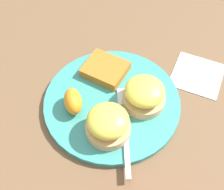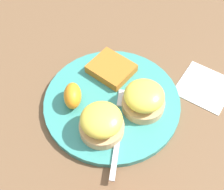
# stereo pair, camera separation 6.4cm
# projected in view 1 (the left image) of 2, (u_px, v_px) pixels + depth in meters

# --- Properties ---
(ground_plane) EXTENTS (1.10, 1.10, 0.00)m
(ground_plane) POSITION_uv_depth(u_px,v_px,m) (112.00, 104.00, 0.67)
(ground_plane) COLOR brown
(plate) EXTENTS (0.29, 0.29, 0.01)m
(plate) POSITION_uv_depth(u_px,v_px,m) (112.00, 102.00, 0.66)
(plate) COLOR teal
(plate) RESTS_ON ground_plane
(sandwich_benedict_left) EXTENTS (0.09, 0.09, 0.06)m
(sandwich_benedict_left) POSITION_uv_depth(u_px,v_px,m) (108.00, 124.00, 0.59)
(sandwich_benedict_left) COLOR tan
(sandwich_benedict_left) RESTS_ON plate
(sandwich_benedict_right) EXTENTS (0.09, 0.09, 0.06)m
(sandwich_benedict_right) POSITION_uv_depth(u_px,v_px,m) (144.00, 94.00, 0.63)
(sandwich_benedict_right) COLOR tan
(sandwich_benedict_right) RESTS_ON plate
(hashbrown_patty) EXTENTS (0.10, 0.09, 0.02)m
(hashbrown_patty) POSITION_uv_depth(u_px,v_px,m) (105.00, 69.00, 0.70)
(hashbrown_patty) COLOR #B26721
(hashbrown_patty) RESTS_ON plate
(orange_wedge) EXTENTS (0.07, 0.07, 0.04)m
(orange_wedge) POSITION_uv_depth(u_px,v_px,m) (73.00, 101.00, 0.63)
(orange_wedge) COLOR orange
(orange_wedge) RESTS_ON plate
(fork) EXTENTS (0.13, 0.17, 0.00)m
(fork) POSITION_uv_depth(u_px,v_px,m) (125.00, 124.00, 0.62)
(fork) COLOR silver
(fork) RESTS_ON plate
(napkin) EXTENTS (0.13, 0.13, 0.00)m
(napkin) POSITION_uv_depth(u_px,v_px,m) (197.00, 75.00, 0.72)
(napkin) COLOR white
(napkin) RESTS_ON ground_plane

